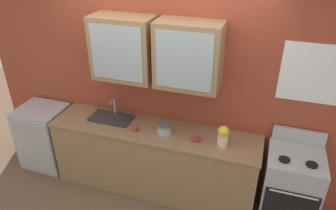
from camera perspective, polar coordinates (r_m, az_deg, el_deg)
ground_plane at (r=4.39m, az=-2.37°, el=-14.17°), size 10.00×10.00×0.00m
back_wall_unit at (r=3.82m, az=-1.18°, el=4.64°), size 4.78×0.47×2.62m
counter at (r=4.10m, az=-2.50°, el=-9.64°), size 2.56×0.60×0.89m
stove_range at (r=3.95m, az=20.92°, el=-13.61°), size 0.59×0.60×1.07m
sink_faucet at (r=4.10m, az=-10.08°, el=-2.20°), size 0.53×0.29×0.23m
bowl_stack at (r=3.76m, az=-0.62°, el=-4.21°), size 0.17×0.17×0.13m
vase at (r=3.56m, az=9.78°, el=-5.46°), size 0.12×0.12×0.25m
cup_near_sink at (r=3.82m, az=-5.98°, el=-4.11°), size 0.11×0.07×0.08m
cup_near_bowls at (r=3.64m, az=4.89°, el=-5.84°), size 0.12×0.08×0.09m
dishwasher at (r=4.82m, az=-21.01°, el=-5.24°), size 0.61×0.59×0.89m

